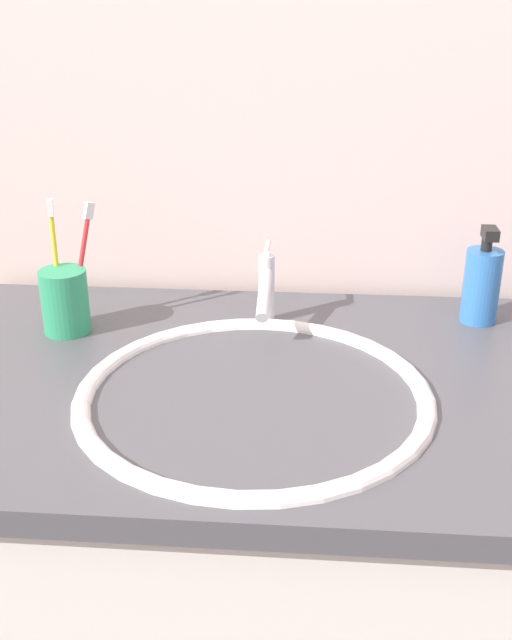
{
  "coord_description": "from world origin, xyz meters",
  "views": [
    {
      "loc": [
        0.05,
        -0.87,
        1.3
      ],
      "look_at": [
        -0.02,
        -0.02,
        0.93
      ],
      "focal_mm": 42.37,
      "sensor_mm": 36.0,
      "label": 1
    }
  ],
  "objects_px": {
    "faucet": "(266,289)",
    "toothbrush_red": "(82,257)",
    "toothbrush_cup": "(65,301)",
    "soap_dispenser": "(482,284)",
    "toothbrush_yellow": "(55,255)"
  },
  "relations": [
    {
      "from": "toothbrush_yellow",
      "to": "soap_dispenser",
      "type": "xyz_separation_m",
      "value": [
        0.62,
        0.06,
        -0.05
      ]
    },
    {
      "from": "toothbrush_cup",
      "to": "toothbrush_red",
      "type": "relative_size",
      "value": 0.52
    },
    {
      "from": "faucet",
      "to": "toothbrush_red",
      "type": "xyz_separation_m",
      "value": [
        -0.27,
        -0.02,
        0.05
      ]
    },
    {
      "from": "toothbrush_cup",
      "to": "soap_dispenser",
      "type": "xyz_separation_m",
      "value": [
        0.61,
        0.08,
        0.01
      ]
    },
    {
      "from": "faucet",
      "to": "soap_dispenser",
      "type": "height_order",
      "value": "soap_dispenser"
    },
    {
      "from": "toothbrush_yellow",
      "to": "soap_dispenser",
      "type": "relative_size",
      "value": 1.24
    },
    {
      "from": "toothbrush_yellow",
      "to": "toothbrush_cup",
      "type": "bearing_deg",
      "value": -55.22
    },
    {
      "from": "faucet",
      "to": "toothbrush_yellow",
      "type": "height_order",
      "value": "toothbrush_yellow"
    },
    {
      "from": "toothbrush_red",
      "to": "soap_dispenser",
      "type": "relative_size",
      "value": 1.21
    },
    {
      "from": "toothbrush_red",
      "to": "toothbrush_yellow",
      "type": "bearing_deg",
      "value": -172.66
    },
    {
      "from": "toothbrush_yellow",
      "to": "toothbrush_red",
      "type": "bearing_deg",
      "value": 7.34
    },
    {
      "from": "toothbrush_cup",
      "to": "soap_dispenser",
      "type": "bearing_deg",
      "value": 7.96
    },
    {
      "from": "toothbrush_yellow",
      "to": "soap_dispenser",
      "type": "bearing_deg",
      "value": 5.91
    },
    {
      "from": "faucet",
      "to": "toothbrush_cup",
      "type": "distance_m",
      "value": 0.29
    },
    {
      "from": "toothbrush_red",
      "to": "faucet",
      "type": "bearing_deg",
      "value": 3.62
    }
  ]
}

